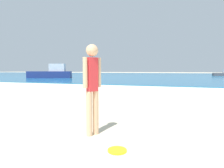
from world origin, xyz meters
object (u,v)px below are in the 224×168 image
at_px(frisbee, 117,150).
at_px(boat_far, 224,74).
at_px(person_standing, 92,84).
at_px(boat_near, 52,73).

distance_m(frisbee, boat_far, 40.85).
xyz_separation_m(person_standing, frisbee, (0.66, -0.55, -0.97)).
bearing_deg(frisbee, boat_near, 128.34).
relative_size(person_standing, frisbee, 5.86).
height_order(person_standing, boat_near, boat_near).
height_order(person_standing, frisbee, person_standing).
height_order(person_standing, boat_far, person_standing).
xyz_separation_m(frisbee, boat_far, (9.91, 39.63, 0.47)).
relative_size(person_standing, boat_far, 0.46).
relative_size(person_standing, boat_near, 0.27).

